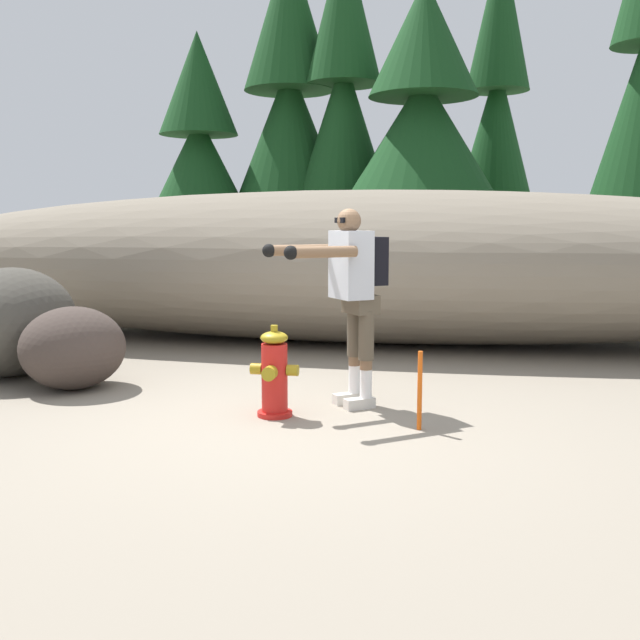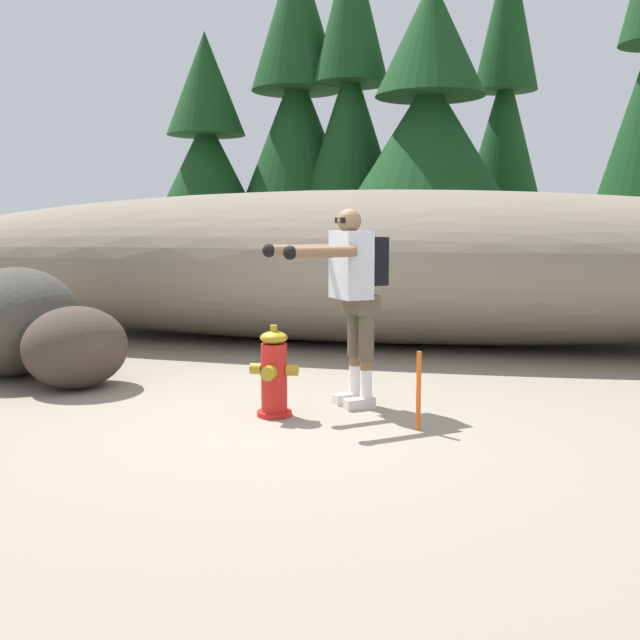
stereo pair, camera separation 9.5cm
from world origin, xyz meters
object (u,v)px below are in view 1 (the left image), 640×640
Objects in this scene: boulder_large at (12,322)px; survey_stake at (420,391)px; utility_worker at (352,283)px; boulder_mid at (73,348)px; fire_hydrant at (274,375)px.

survey_stake is at bearing -16.01° from boulder_large.
utility_worker is 2.77× the size of survey_stake.
boulder_large reaches higher than survey_stake.
utility_worker is at bearing -9.61° from boulder_large.
survey_stake is at bearing 98.37° from utility_worker.
utility_worker is at bearing -3.38° from boulder_mid.
boulder_mid is 1.63× the size of survey_stake.
survey_stake is at bearing -12.99° from boulder_mid.
survey_stake is (4.18, -1.20, -0.25)m from boulder_large.
boulder_large is at bearing 163.99° from survey_stake.
boulder_large is at bearing 161.06° from fire_hydrant.
boulder_large is (-3.02, 1.04, 0.21)m from fire_hydrant.
survey_stake is at bearing -8.05° from fire_hydrant.
utility_worker reaches higher than survey_stake.
utility_worker is at bearing 37.63° from fire_hydrant.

